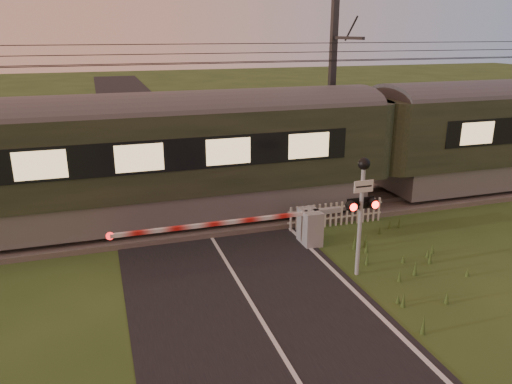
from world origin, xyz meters
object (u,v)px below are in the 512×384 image
object	(u,v)px
train	(374,142)
picket_fence	(336,214)
catenary_mast	(332,94)
crossing_signal	(362,196)
boom_gate	(300,226)

from	to	relation	value
train	picket_fence	distance (m)	3.66
catenary_mast	crossing_signal	bearing A→B (deg)	-110.05
picket_fence	catenary_mast	xyz separation A→B (m)	(1.69, 4.13, 3.61)
boom_gate	picket_fence	world-z (taller)	boom_gate
boom_gate	train	bearing A→B (deg)	35.20
train	crossing_signal	bearing A→B (deg)	-123.18
boom_gate	picket_fence	bearing A→B (deg)	31.32
train	picket_fence	size ratio (longest dim) A/B	12.76
picket_fence	catenary_mast	size ratio (longest dim) A/B	0.46
train	catenary_mast	size ratio (longest dim) A/B	5.87
crossing_signal	catenary_mast	size ratio (longest dim) A/B	0.43
train	crossing_signal	distance (m)	6.45
train	picket_fence	world-z (taller)	train
crossing_signal	catenary_mast	bearing A→B (deg)	69.95
train	boom_gate	bearing A→B (deg)	-144.80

